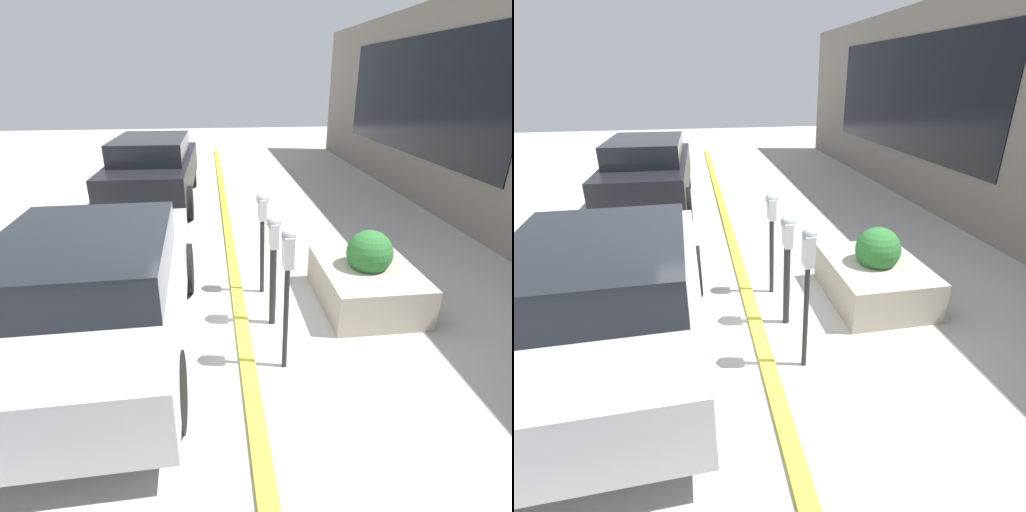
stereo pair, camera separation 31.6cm
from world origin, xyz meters
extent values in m
plane|color=#ADAAA3|center=(0.00, 0.00, 0.00)|extent=(40.00, 40.00, 0.00)
cube|color=gold|center=(0.00, 0.08, 0.02)|extent=(24.50, 0.16, 0.04)
cube|color=black|center=(5.51, -4.39, 2.31)|extent=(7.35, 0.02, 2.52)
cylinder|color=#232326|center=(-0.81, -0.29, 0.57)|extent=(0.05, 0.05, 1.14)
cube|color=#B7B7BC|center=(-0.81, -0.29, 1.30)|extent=(0.16, 0.09, 0.31)
sphere|color=gray|center=(-0.81, -0.29, 1.45)|extent=(0.14, 0.14, 0.14)
cylinder|color=#232326|center=(-0.01, -0.29, 0.50)|extent=(0.08, 0.08, 1.01)
cube|color=#B7B7BC|center=(-0.01, -0.29, 1.15)|extent=(0.19, 0.09, 0.28)
sphere|color=gray|center=(-0.01, -0.29, 1.29)|extent=(0.16, 0.16, 0.16)
cylinder|color=#232326|center=(0.77, -0.26, 0.53)|extent=(0.06, 0.06, 1.06)
cube|color=#B7B7BC|center=(0.77, -0.26, 1.20)|extent=(0.19, 0.09, 0.27)
sphere|color=gray|center=(0.77, -0.26, 1.33)|extent=(0.16, 0.16, 0.16)
cube|color=#A39989|center=(0.34, -1.57, 0.26)|extent=(1.52, 1.18, 0.52)
sphere|color=#28662D|center=(0.34, -1.57, 0.71)|extent=(0.58, 0.58, 0.58)
cube|color=#B7B7BC|center=(-0.26, 1.61, 0.65)|extent=(3.84, 1.87, 0.63)
cube|color=black|center=(-0.41, 1.61, 1.18)|extent=(2.01, 1.62, 0.42)
cylinder|color=black|center=(0.92, 0.78, 0.34)|extent=(0.68, 0.21, 0.68)
cylinder|color=black|center=(0.92, 2.43, 0.34)|extent=(0.68, 0.21, 0.68)
cylinder|color=black|center=(-1.44, 0.78, 0.34)|extent=(0.68, 0.21, 0.68)
cube|color=black|center=(5.40, 1.65, 0.70)|extent=(4.46, 1.84, 0.70)
cube|color=black|center=(5.23, 1.65, 1.28)|extent=(2.34, 1.57, 0.47)
cylinder|color=black|center=(6.77, 0.86, 0.35)|extent=(0.69, 0.21, 0.69)
cylinder|color=black|center=(6.77, 2.44, 0.35)|extent=(0.69, 0.21, 0.69)
cylinder|color=black|center=(4.03, 0.86, 0.35)|extent=(0.69, 0.21, 0.69)
cylinder|color=black|center=(4.03, 2.44, 0.35)|extent=(0.69, 0.21, 0.69)
camera|label=1|loc=(-4.06, 0.38, 2.75)|focal=28.00mm
camera|label=2|loc=(-4.01, 0.69, 2.75)|focal=28.00mm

